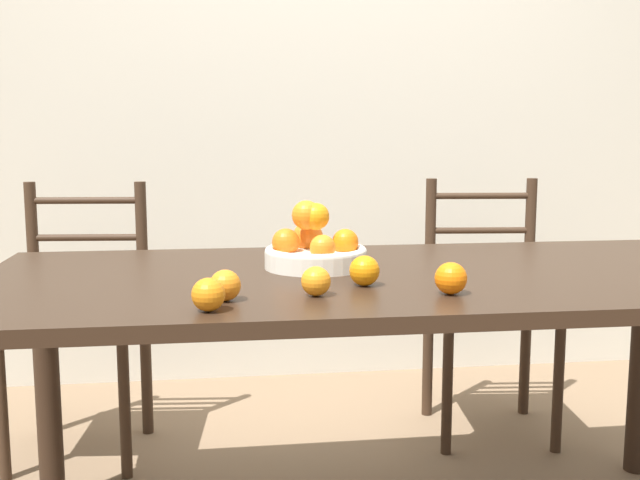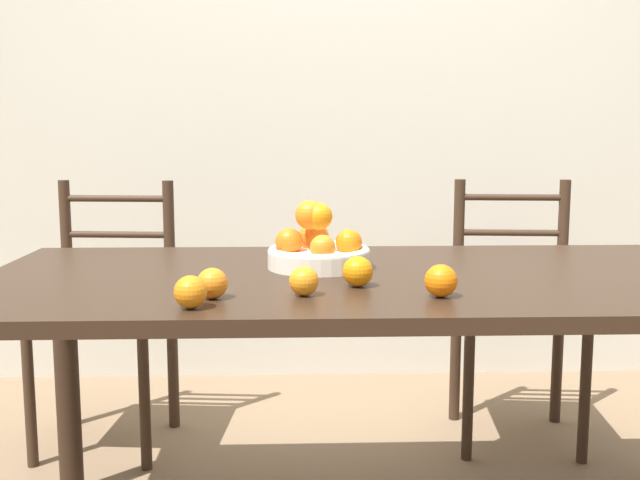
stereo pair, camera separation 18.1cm
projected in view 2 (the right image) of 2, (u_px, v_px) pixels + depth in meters
name	position (u px, v px, depth m)	size (l,w,h in m)	color
wall_back	(347.00, 83.00, 3.25)	(8.00, 0.06, 2.60)	beige
dining_table	(390.00, 308.00, 1.84)	(1.98, 0.89, 0.74)	black
fruit_bowl	(318.00, 249.00, 1.90)	(0.26, 0.26, 0.17)	silver
orange_loose_0	(441.00, 281.00, 1.56)	(0.07, 0.07, 0.07)	orange
orange_loose_1	(212.00, 283.00, 1.54)	(0.06, 0.06, 0.06)	orange
orange_loose_2	(358.00, 271.00, 1.67)	(0.07, 0.07, 0.07)	orange
orange_loose_3	(304.00, 281.00, 1.57)	(0.06, 0.06, 0.06)	orange
orange_loose_4	(190.00, 292.00, 1.46)	(0.07, 0.07, 0.07)	orange
chair_left	(107.00, 316.00, 2.60)	(0.46, 0.44, 0.92)	#382619
chair_right	(516.00, 312.00, 2.65)	(0.46, 0.44, 0.92)	#382619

